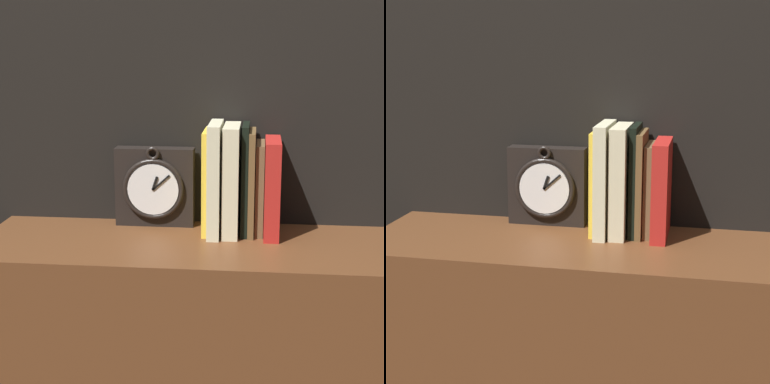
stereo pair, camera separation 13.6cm
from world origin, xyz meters
TOP-DOWN VIEW (x-y plane):
  - wall_back at (0.00, 0.19)m, footprint 6.00×0.05m
  - clock at (-0.10, 0.13)m, footprint 0.18×0.06m
  - book_slot0_yellow at (0.02, 0.09)m, footprint 0.01×0.13m
  - book_slot1_cream at (0.04, 0.08)m, footprint 0.03×0.15m
  - book_slot2_cream at (0.08, 0.09)m, footprint 0.04×0.14m
  - book_slot3_black at (0.11, 0.10)m, footprint 0.01×0.12m
  - book_slot4_brown at (0.12, 0.09)m, footprint 0.01×0.13m
  - book_slot5_brown at (0.14, 0.10)m, footprint 0.02×0.12m
  - book_slot6_red at (0.17, 0.08)m, footprint 0.03×0.15m

SIDE VIEW (x-z plane):
  - clock at x=-0.10m, z-range 0.85..1.04m
  - book_slot5_brown at x=0.14m, z-range 0.85..1.06m
  - book_slot6_red at x=0.17m, z-range 0.85..1.07m
  - book_slot0_yellow at x=0.02m, z-range 0.85..1.08m
  - book_slot4_brown at x=0.12m, z-range 0.85..1.08m
  - book_slot2_cream at x=0.08m, z-range 0.85..1.10m
  - book_slot3_black at x=0.11m, z-range 0.85..1.10m
  - book_slot1_cream at x=0.04m, z-range 0.85..1.10m
  - wall_back at x=0.00m, z-range 0.00..2.60m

